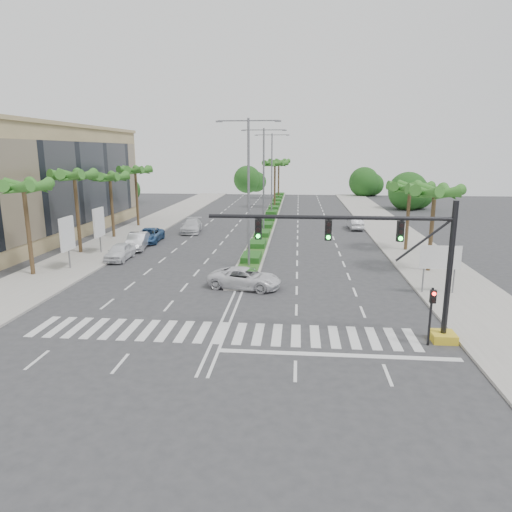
{
  "coord_description": "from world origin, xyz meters",
  "views": [
    {
      "loc": [
        3.96,
        -22.58,
        9.5
      ],
      "look_at": [
        1.38,
        5.48,
        3.0
      ],
      "focal_mm": 32.0,
      "sensor_mm": 36.0,
      "label": 1
    }
  ],
  "objects_px": {
    "car_parked_b": "(138,241)",
    "car_crossing": "(245,278)",
    "car_parked_a": "(120,252)",
    "car_right": "(355,223)",
    "car_parked_c": "(149,235)",
    "car_parked_d": "(192,226)"
  },
  "relations": [
    {
      "from": "car_parked_c",
      "to": "car_parked_d",
      "type": "height_order",
      "value": "car_parked_d"
    },
    {
      "from": "car_parked_a",
      "to": "car_parked_c",
      "type": "distance_m",
      "value": 8.15
    },
    {
      "from": "car_parked_a",
      "to": "car_crossing",
      "type": "relative_size",
      "value": 0.85
    },
    {
      "from": "car_parked_a",
      "to": "car_parked_d",
      "type": "height_order",
      "value": "car_parked_d"
    },
    {
      "from": "car_parked_b",
      "to": "car_parked_d",
      "type": "distance_m",
      "value": 10.39
    },
    {
      "from": "car_parked_a",
      "to": "car_parked_d",
      "type": "relative_size",
      "value": 0.82
    },
    {
      "from": "car_right",
      "to": "car_parked_a",
      "type": "bearing_deg",
      "value": 35.57
    },
    {
      "from": "car_parked_a",
      "to": "car_parked_c",
      "type": "height_order",
      "value": "car_parked_a"
    },
    {
      "from": "car_parked_b",
      "to": "car_crossing",
      "type": "distance_m",
      "value": 17.19
    },
    {
      "from": "car_parked_a",
      "to": "car_parked_b",
      "type": "bearing_deg",
      "value": 89.03
    },
    {
      "from": "car_parked_d",
      "to": "car_right",
      "type": "bearing_deg",
      "value": 5.77
    },
    {
      "from": "car_parked_a",
      "to": "car_parked_c",
      "type": "xyz_separation_m",
      "value": [
        -0.03,
        8.15,
        -0.02
      ]
    },
    {
      "from": "car_parked_a",
      "to": "car_parked_b",
      "type": "distance_m",
      "value": 4.69
    },
    {
      "from": "car_parked_d",
      "to": "car_crossing",
      "type": "xyz_separation_m",
      "value": [
        8.97,
        -22.07,
        -0.06
      ]
    },
    {
      "from": "car_parked_a",
      "to": "car_parked_c",
      "type": "bearing_deg",
      "value": 88.89
    },
    {
      "from": "car_parked_b",
      "to": "car_crossing",
      "type": "relative_size",
      "value": 0.94
    },
    {
      "from": "car_parked_d",
      "to": "car_parked_b",
      "type": "bearing_deg",
      "value": -113.56
    },
    {
      "from": "car_parked_b",
      "to": "car_parked_c",
      "type": "distance_m",
      "value": 3.46
    },
    {
      "from": "car_right",
      "to": "car_parked_c",
      "type": "bearing_deg",
      "value": 21.0
    },
    {
      "from": "car_parked_a",
      "to": "car_right",
      "type": "height_order",
      "value": "car_parked_a"
    },
    {
      "from": "car_crossing",
      "to": "car_right",
      "type": "bearing_deg",
      "value": -10.31
    },
    {
      "from": "car_parked_b",
      "to": "car_right",
      "type": "relative_size",
      "value": 1.1
    }
  ]
}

